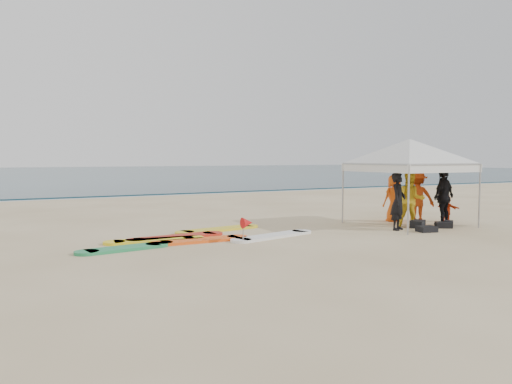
{
  "coord_description": "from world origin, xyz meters",
  "views": [
    {
      "loc": [
        -6.68,
        -9.19,
        2.13
      ],
      "look_at": [
        -0.43,
        2.6,
        1.2
      ],
      "focal_mm": 35.0,
      "sensor_mm": 36.0,
      "label": 1
    }
  ],
  "objects": [
    {
      "name": "person_black_a",
      "position": [
        3.79,
        1.68,
        0.85
      ],
      "size": [
        0.74,
        0.66,
        1.69
      ],
      "primitive_type": "imported",
      "rotation": [
        0.0,
        0.0,
        0.53
      ],
      "color": "black",
      "rests_on": "ground"
    },
    {
      "name": "shoreline_foam",
      "position": [
        0.0,
        18.2,
        0.0
      ],
      "size": [
        160.0,
        1.2,
        0.01
      ],
      "primitive_type": "cube",
      "color": "silver",
      "rests_on": "ground"
    },
    {
      "name": "person_orange_a",
      "position": [
        5.3,
        2.42,
        0.85
      ],
      "size": [
        1.27,
        1.09,
        1.71
      ],
      "primitive_type": "imported",
      "rotation": [
        0.0,
        0.0,
        2.63
      ],
      "color": "#C53E11",
      "rests_on": "ground"
    },
    {
      "name": "person_black_b",
      "position": [
        5.73,
        1.74,
        0.89
      ],
      "size": [
        1.12,
        0.67,
        1.78
      ],
      "primitive_type": "imported",
      "rotation": [
        0.0,
        0.0,
        3.38
      ],
      "color": "black",
      "rests_on": "ground"
    },
    {
      "name": "person_yellow",
      "position": [
        4.51,
        1.9,
        0.85
      ],
      "size": [
        1.04,
        1.02,
        1.7
      ],
      "primitive_type": "imported",
      "rotation": [
        0.0,
        0.0,
        -0.67
      ],
      "color": "yellow",
      "rests_on": "ground"
    },
    {
      "name": "surfboard_spread",
      "position": [
        -2.02,
        2.91,
        0.04
      ],
      "size": [
        5.97,
        2.76,
        0.07
      ],
      "color": "yellow",
      "rests_on": "ground"
    },
    {
      "name": "ground",
      "position": [
        0.0,
        0.0,
        0.0
      ],
      "size": [
        120.0,
        120.0,
        0.0
      ],
      "primitive_type": "plane",
      "color": "beige",
      "rests_on": "ground"
    },
    {
      "name": "person_orange_b",
      "position": [
        5.09,
        3.21,
        0.78
      ],
      "size": [
        0.82,
        0.6,
        1.56
      ],
      "primitive_type": "imported",
      "rotation": [
        0.0,
        0.0,
        3.01
      ],
      "color": "orange",
      "rests_on": "ground"
    },
    {
      "name": "ocean",
      "position": [
        0.0,
        60.0,
        0.04
      ],
      "size": [
        160.0,
        84.0,
        0.08
      ],
      "primitive_type": "cube",
      "color": "#0C2633",
      "rests_on": "ground"
    },
    {
      "name": "person_seated",
      "position": [
        6.62,
        2.36,
        0.43
      ],
      "size": [
        0.35,
        0.83,
        0.87
      ],
      "primitive_type": "imported",
      "rotation": [
        0.0,
        0.0,
        1.69
      ],
      "color": "red",
      "rests_on": "ground"
    },
    {
      "name": "canopy_tent",
      "position": [
        4.82,
        2.31,
        2.69
      ],
      "size": [
        4.09,
        4.09,
        3.09
      ],
      "color": "#A5A5A8",
      "rests_on": "ground"
    },
    {
      "name": "marker_pennant",
      "position": [
        -1.09,
        1.82,
        0.49
      ],
      "size": [
        0.28,
        0.28,
        0.64
      ],
      "color": "#A5A5A8",
      "rests_on": "ground"
    },
    {
      "name": "gear_pile",
      "position": [
        4.85,
        1.43,
        0.1
      ],
      "size": [
        1.83,
        1.31,
        0.22
      ],
      "color": "black",
      "rests_on": "ground"
    }
  ]
}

